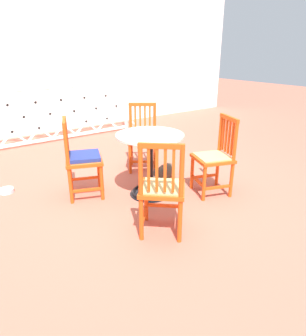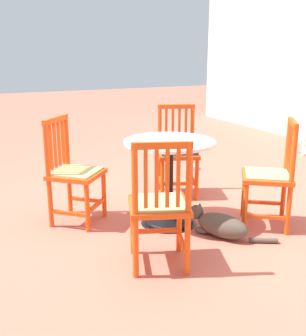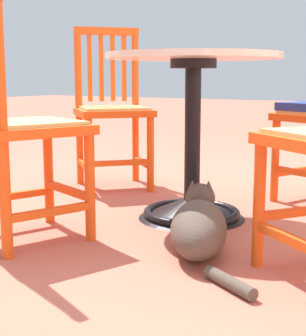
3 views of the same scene
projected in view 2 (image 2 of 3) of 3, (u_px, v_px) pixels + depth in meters
ground_plane at (155, 221)px, 3.67m from camera, size 24.00×24.00×0.00m
cafe_table at (169, 192)px, 3.57m from camera, size 0.76×0.76×0.73m
orange_chair_near_fence at (271, 177)px, 3.48m from camera, size 0.56×0.56×0.91m
orange_chair_at_corner at (178, 152)px, 4.25m from camera, size 0.52×0.52×0.91m
orange_chair_facing_out at (74, 174)px, 3.56m from camera, size 0.56×0.56×0.91m
orange_chair_by_planter at (159, 207)px, 2.81m from camera, size 0.51×0.51×0.91m
tabby_cat at (218, 224)px, 3.37m from camera, size 0.60×0.52×0.23m
pet_water_bowl at (192, 167)px, 5.26m from camera, size 0.17×0.17×0.05m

